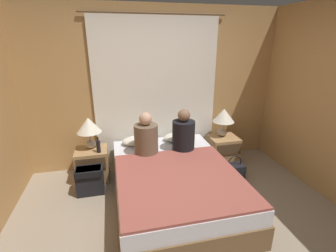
% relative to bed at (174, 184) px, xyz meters
% --- Properties ---
extents(ground_plane, '(16.00, 16.00, 0.00)m').
position_rel_bed_xyz_m(ground_plane, '(0.00, -0.63, -0.23)').
color(ground_plane, gray).
extents(wall_back, '(4.11, 0.06, 2.50)m').
position_rel_bed_xyz_m(wall_back, '(0.00, 1.16, 1.02)').
color(wall_back, tan).
rests_on(wall_back, ground_plane).
extents(curtain_panel, '(2.14, 0.02, 2.37)m').
position_rel_bed_xyz_m(curtain_panel, '(0.00, 1.10, 0.95)').
color(curtain_panel, white).
rests_on(curtain_panel, ground_plane).
extents(bed, '(1.48, 2.09, 0.47)m').
position_rel_bed_xyz_m(bed, '(0.00, 0.00, 0.00)').
color(bed, brown).
rests_on(bed, ground_plane).
extents(nightstand_left, '(0.46, 0.42, 0.48)m').
position_rel_bed_xyz_m(nightstand_left, '(-1.05, 0.76, 0.01)').
color(nightstand_left, '#A87F51').
rests_on(nightstand_left, ground_plane).
extents(nightstand_right, '(0.46, 0.42, 0.48)m').
position_rel_bed_xyz_m(nightstand_right, '(1.05, 0.76, 0.01)').
color(nightstand_right, '#A87F51').
rests_on(nightstand_right, ground_plane).
extents(lamp_left, '(0.35, 0.35, 0.47)m').
position_rel_bed_xyz_m(lamp_left, '(-1.05, 0.82, 0.58)').
color(lamp_left, '#B2A899').
rests_on(lamp_left, nightstand_left).
extents(lamp_right, '(0.35, 0.35, 0.47)m').
position_rel_bed_xyz_m(lamp_right, '(1.05, 0.82, 0.58)').
color(lamp_right, '#B2A899').
rests_on(lamp_right, nightstand_right).
extents(pillow_left, '(0.54, 0.33, 0.12)m').
position_rel_bed_xyz_m(pillow_left, '(-0.33, 0.84, 0.30)').
color(pillow_left, silver).
rests_on(pillow_left, bed).
extents(pillow_right, '(0.54, 0.33, 0.12)m').
position_rel_bed_xyz_m(pillow_right, '(0.33, 0.84, 0.30)').
color(pillow_right, silver).
rests_on(pillow_right, bed).
extents(blanket_on_bed, '(1.42, 1.46, 0.03)m').
position_rel_bed_xyz_m(blanket_on_bed, '(0.00, -0.29, 0.25)').
color(blanket_on_bed, '#994C42').
rests_on(blanket_on_bed, bed).
extents(person_left_in_bed, '(0.33, 0.33, 0.61)m').
position_rel_bed_xyz_m(person_left_in_bed, '(-0.27, 0.48, 0.48)').
color(person_left_in_bed, brown).
rests_on(person_left_in_bed, bed).
extents(person_right_in_bed, '(0.32, 0.32, 0.62)m').
position_rel_bed_xyz_m(person_right_in_bed, '(0.27, 0.48, 0.49)').
color(person_right_in_bed, black).
rests_on(person_right_in_bed, bed).
extents(beer_bottle_on_left_stand, '(0.06, 0.06, 0.23)m').
position_rel_bed_xyz_m(beer_bottle_on_left_stand, '(-0.93, 0.64, 0.35)').
color(beer_bottle_on_left_stand, black).
rests_on(beer_bottle_on_left_stand, nightstand_left).
extents(backpack_on_floor, '(0.36, 0.22, 0.38)m').
position_rel_bed_xyz_m(backpack_on_floor, '(-1.07, 0.39, -0.01)').
color(backpack_on_floor, black).
rests_on(backpack_on_floor, ground_plane).
extents(handbag_on_floor, '(0.29, 0.20, 0.37)m').
position_rel_bed_xyz_m(handbag_on_floor, '(1.02, 0.30, -0.11)').
color(handbag_on_floor, black).
rests_on(handbag_on_floor, ground_plane).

